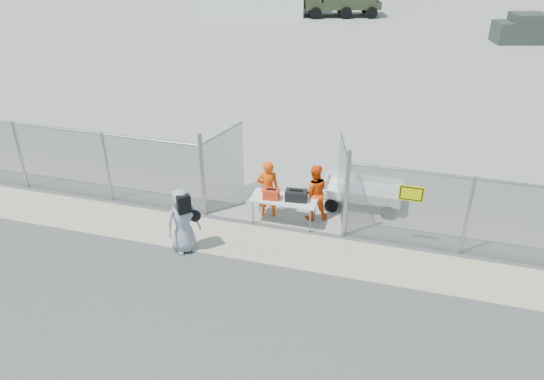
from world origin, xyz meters
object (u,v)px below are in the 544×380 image
(visitor, at_px, (183,221))
(utility_trailer, at_px, (362,194))
(folding_table, at_px, (284,210))
(security_worker_left, at_px, (268,189))
(security_worker_right, at_px, (314,192))

(visitor, relative_size, utility_trailer, 0.60)
(folding_table, distance_m, visitor, 2.94)
(folding_table, height_order, visitor, visitor)
(folding_table, distance_m, utility_trailer, 2.52)
(folding_table, xyz_separation_m, utility_trailer, (1.95, 1.59, -0.03))
(folding_table, relative_size, visitor, 1.04)
(security_worker_left, height_order, security_worker_right, security_worker_left)
(security_worker_right, xyz_separation_m, utility_trailer, (1.22, 1.14, -0.47))
(visitor, bearing_deg, security_worker_right, -3.62)
(security_worker_left, relative_size, security_worker_right, 1.04)
(security_worker_left, relative_size, visitor, 0.98)
(security_worker_right, height_order, visitor, visitor)
(security_worker_right, distance_m, visitor, 3.75)
(security_worker_left, height_order, utility_trailer, security_worker_left)
(security_worker_left, xyz_separation_m, utility_trailer, (2.49, 1.36, -0.50))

